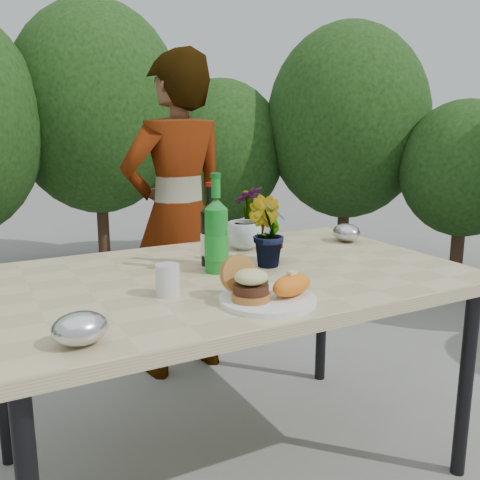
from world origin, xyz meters
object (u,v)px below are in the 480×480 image
dinner_plate (268,299)px  wine_bottle (211,235)px  patio_table (229,289)px  person (178,218)px

dinner_plate → wine_bottle: bearing=86.2°
patio_table → wine_bottle: bearing=95.1°
person → wine_bottle: bearing=69.4°
wine_bottle → person: 0.75m
patio_table → person: person is taller
patio_table → dinner_plate: (-0.04, -0.32, 0.06)m
patio_table → person: size_ratio=1.01×
dinner_plate → person: bearing=80.6°
patio_table → dinner_plate: 0.33m
dinner_plate → person: person is taller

